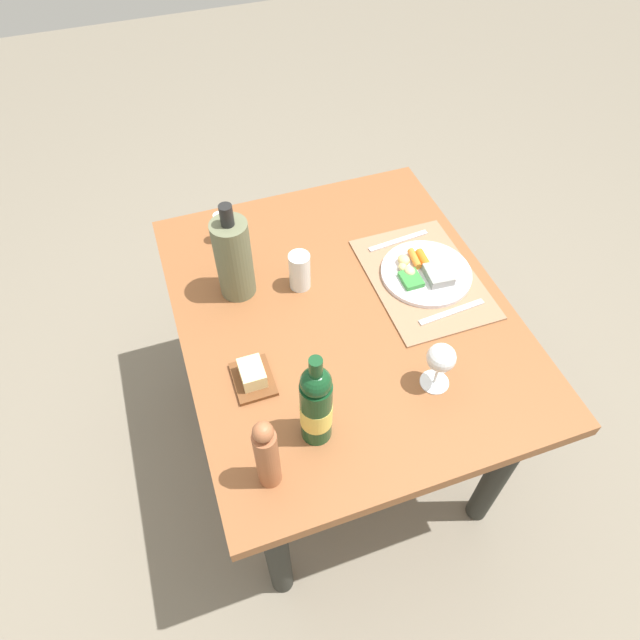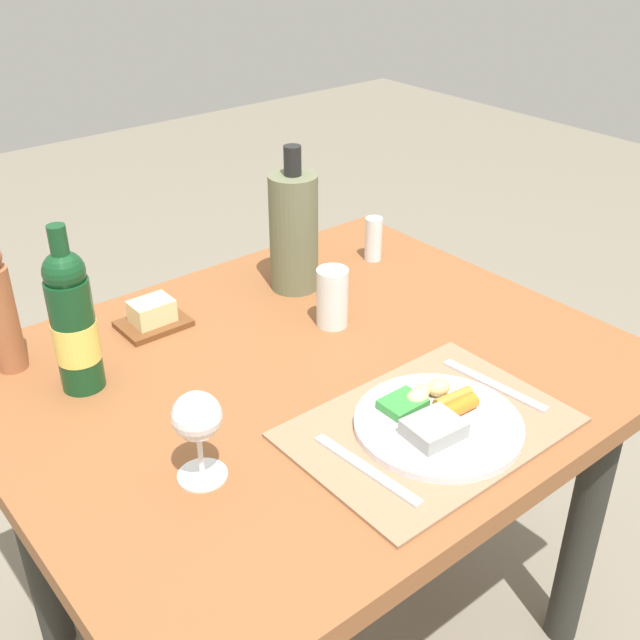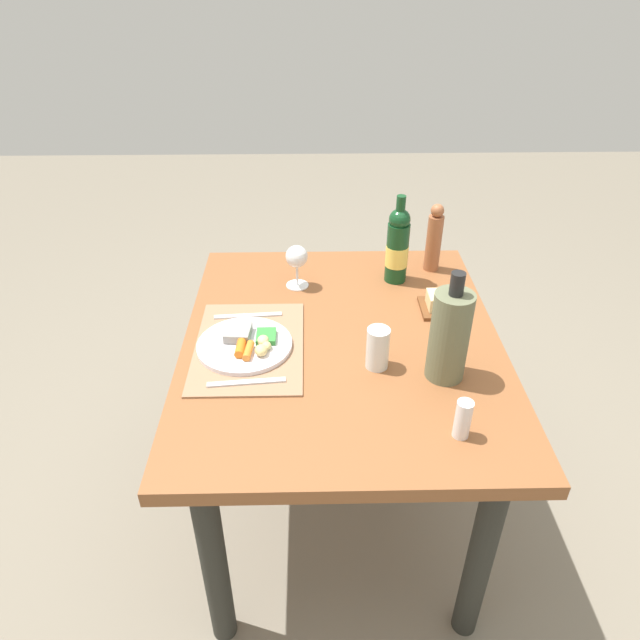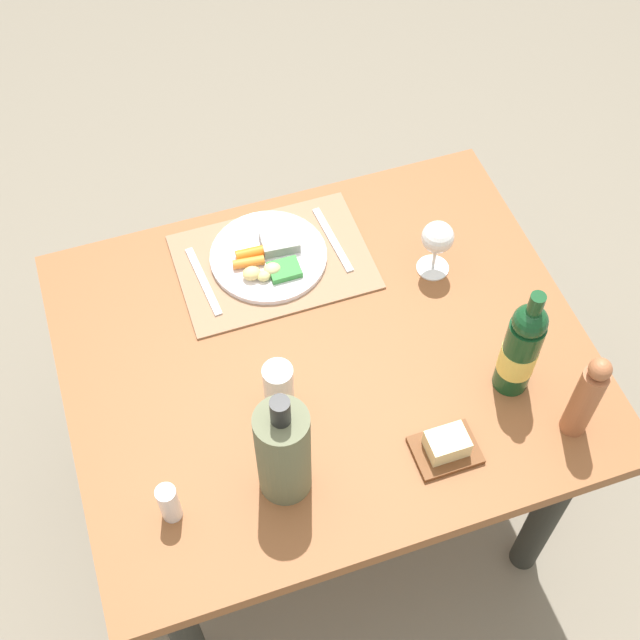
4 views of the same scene
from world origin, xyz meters
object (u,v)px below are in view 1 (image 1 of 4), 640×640
dining_table (342,333)px  cooler_bottle (234,258)px  knife (398,241)px  dinner_plate (425,272)px  fork (452,312)px  wine_glass (441,359)px  water_tumbler (300,273)px  salt_shaker (221,228)px  wine_bottle (316,405)px  butter_dish (253,376)px  pepper_mill (267,455)px

dining_table → cooler_bottle: 0.40m
knife → dinner_plate: bearing=179.8°
fork → wine_glass: wine_glass is taller
knife → water_tumbler: size_ratio=1.71×
knife → salt_shaker: size_ratio=2.01×
salt_shaker → wine_bottle: (-0.74, -0.06, 0.08)m
dining_table → fork: (-0.12, -0.28, 0.12)m
dining_table → butter_dish: (-0.15, 0.30, 0.13)m
knife → salt_shaker: (0.19, 0.52, 0.04)m
cooler_bottle → pepper_mill: bearing=173.1°
knife → wine_bottle: size_ratio=0.68×
dining_table → fork: bearing=-112.3°
wine_bottle → butter_dish: bearing=28.7°
cooler_bottle → butter_dish: size_ratio=2.40×
dinner_plate → salt_shaker: (0.35, 0.53, 0.03)m
water_tumbler → butter_dish: 0.35m
fork → knife: (0.32, 0.02, 0.00)m
water_tumbler → pepper_mill: (-0.55, 0.25, 0.06)m
dinner_plate → butter_dish: (-0.19, 0.58, 0.00)m
salt_shaker → wine_bottle: bearing=-175.4°
butter_dish → dining_table: bearing=-63.9°
knife → water_tumbler: (-0.07, 0.35, 0.04)m
wine_glass → dinner_plate: bearing=-22.0°
wine_glass → water_tumbler: bearing=26.9°
water_tumbler → pepper_mill: bearing=155.7°
cooler_bottle → wine_glass: size_ratio=2.12×
cooler_bottle → salt_shaker: 0.24m
dinner_plate → water_tumbler: 0.38m
knife → butter_dish: bearing=116.7°
dining_table → wine_glass: size_ratio=7.57×
wine_glass → pepper_mill: 0.48m
pepper_mill → knife: bearing=-43.9°
fork → water_tumbler: bearing=52.3°
cooler_bottle → wine_glass: bearing=-140.3°
pepper_mill → wine_bottle: wine_bottle is taller
dinner_plate → cooler_bottle: 0.57m
dinner_plate → wine_glass: 0.39m
dining_table → salt_shaker: bearing=33.1°
fork → water_tumbler: water_tumbler is taller
fork → water_tumbler: size_ratio=1.72×
dining_table → cooler_bottle: (0.17, 0.26, 0.24)m
fork → water_tumbler: 0.45m
butter_dish → dinner_plate: bearing=-71.7°
dining_table → wine_bottle: size_ratio=3.69×
dinner_plate → salt_shaker: salt_shaker is taller
butter_dish → wine_bottle: wine_bottle is taller
salt_shaker → water_tumbler: 0.32m
dinner_plate → wine_glass: size_ratio=1.84×
dining_table → water_tumbler: 0.23m
dining_table → pepper_mill: bearing=141.2°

